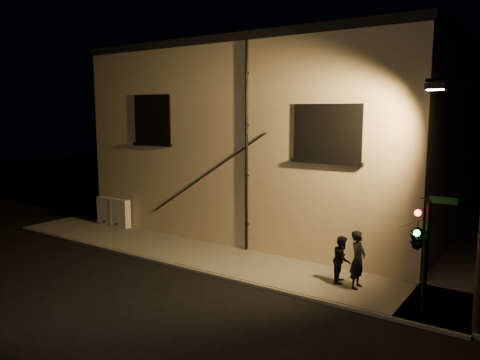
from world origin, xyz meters
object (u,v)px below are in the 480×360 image
Objects in this scene: traffic_signal at (418,236)px; utility_cabinet at (114,212)px; pedestrian_a at (358,260)px; pedestrian_b at (342,259)px.

utility_cabinet is at bearing 170.63° from traffic_signal.
pedestrian_b is at bearing 73.11° from pedestrian_a.
pedestrian_b is 3.41m from traffic_signal.
traffic_signal is at bearing -131.94° from pedestrian_b.
pedestrian_b is at bearing 151.64° from traffic_signal.
traffic_signal is (2.69, -1.45, 1.50)m from pedestrian_b.
utility_cabinet is 15.39m from traffic_signal.
traffic_signal reaches higher than pedestrian_b.
pedestrian_b is 0.46× the size of traffic_signal.
pedestrian_b is at bearing -4.78° from utility_cabinet.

